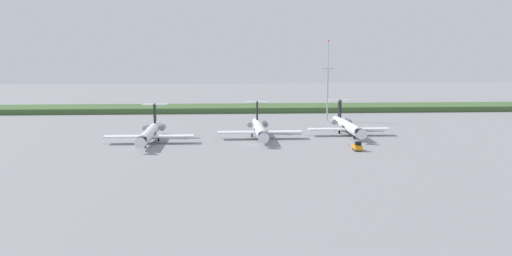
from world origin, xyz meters
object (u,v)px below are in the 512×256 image
object	(u,v)px
regional_jet_third	(347,126)
antenna_mast	(328,88)
regional_jet_nearest	(150,133)
safety_cone_front_marker	(348,144)
baggage_tug	(357,146)
regional_jet_second	(259,129)

from	to	relation	value
regional_jet_third	antenna_mast	bearing A→B (deg)	89.06
regional_jet_nearest	safety_cone_front_marker	size ratio (longest dim) A/B	56.36
safety_cone_front_marker	baggage_tug	bearing A→B (deg)	-87.78
regional_jet_nearest	baggage_tug	world-z (taller)	regional_jet_nearest
regional_jet_nearest	regional_jet_third	distance (m)	54.89
regional_jet_third	safety_cone_front_marker	world-z (taller)	regional_jet_third
regional_jet_third	regional_jet_second	bearing A→B (deg)	-170.43
regional_jet_third	safety_cone_front_marker	distance (m)	17.55
regional_jet_second	safety_cone_front_marker	xyz separation A→B (m)	(21.53, -12.72, -2.26)
regional_jet_second	regional_jet_nearest	bearing A→B (deg)	-169.24
antenna_mast	regional_jet_second	bearing A→B (deg)	-125.68
regional_jet_nearest	regional_jet_third	size ratio (longest dim) A/B	1.00
regional_jet_third	regional_jet_nearest	bearing A→B (deg)	-169.80
antenna_mast	safety_cone_front_marker	world-z (taller)	antenna_mast
baggage_tug	regional_jet_third	bearing A→B (deg)	81.92
regional_jet_third	baggage_tug	xyz separation A→B (m)	(-3.48, -24.53, -1.53)
regional_jet_third	safety_cone_front_marker	xyz separation A→B (m)	(-3.78, -16.99, -2.26)
regional_jet_second	baggage_tug	xyz separation A→B (m)	(21.82, -20.26, -1.53)
regional_jet_third	antenna_mast	xyz separation A→B (m)	(0.52, 31.69, 8.76)
regional_jet_nearest	antenna_mast	bearing A→B (deg)	37.21
regional_jet_third	baggage_tug	distance (m)	24.82
regional_jet_third	safety_cone_front_marker	bearing A→B (deg)	-102.53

